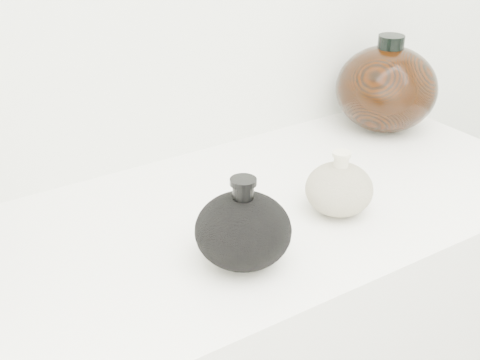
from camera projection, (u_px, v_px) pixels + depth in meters
black_gourd_vase at (243, 230)px, 0.93m from camera, size 0.18×0.18×0.13m
cream_gourd_vase at (339, 189)px, 1.06m from camera, size 0.13×0.13×0.11m
right_round_pot at (386, 88)px, 1.35m from camera, size 0.26×0.26×0.20m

